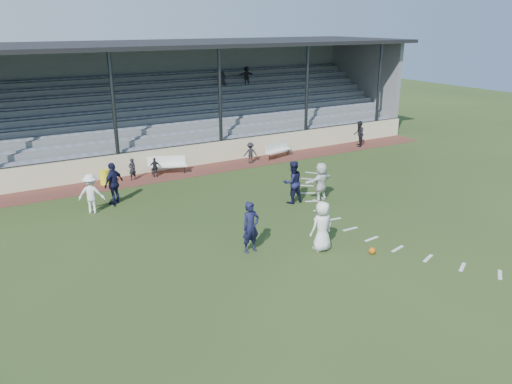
% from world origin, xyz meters
% --- Properties ---
extents(ground, '(90.00, 90.00, 0.00)m').
position_xyz_m(ground, '(0.00, 0.00, 0.00)').
color(ground, '#283B18').
rests_on(ground, ground).
extents(cinder_track, '(34.00, 2.00, 0.02)m').
position_xyz_m(cinder_track, '(0.00, 10.50, 0.01)').
color(cinder_track, '#522821').
rests_on(cinder_track, ground).
extents(retaining_wall, '(34.00, 0.18, 1.20)m').
position_xyz_m(retaining_wall, '(0.00, 11.55, 0.60)').
color(retaining_wall, beige).
rests_on(retaining_wall, ground).
extents(bench_left, '(2.01, 1.15, 0.95)m').
position_xyz_m(bench_left, '(-0.66, 10.79, 0.58)').
color(bench_left, white).
rests_on(bench_left, cinder_track).
extents(bench_right, '(2.03, 1.01, 0.95)m').
position_xyz_m(bench_right, '(6.25, 10.60, 0.58)').
color(bench_right, white).
rests_on(bench_right, cinder_track).
extents(trash_bin, '(0.46, 0.46, 0.73)m').
position_xyz_m(trash_bin, '(-4.05, 10.58, 0.39)').
color(trash_bin, yellow).
rests_on(trash_bin, cinder_track).
extents(football, '(0.25, 0.25, 0.25)m').
position_xyz_m(football, '(2.05, -2.10, 0.12)').
color(football, '#C85A0B').
rests_on(football, ground).
extents(player_white_lead, '(0.91, 0.61, 1.83)m').
position_xyz_m(player_white_lead, '(0.71, -0.92, 0.92)').
color(player_white_lead, white).
rests_on(player_white_lead, ground).
extents(player_navy_lead, '(0.71, 0.50, 1.86)m').
position_xyz_m(player_navy_lead, '(-1.53, 0.25, 0.93)').
color(player_navy_lead, '#131436').
rests_on(player_navy_lead, ground).
extents(player_navy_mid, '(0.95, 0.75, 1.93)m').
position_xyz_m(player_navy_mid, '(2.59, 3.69, 0.97)').
color(player_navy_mid, '#131436').
rests_on(player_navy_mid, ground).
extents(player_white_wing, '(1.27, 1.06, 1.71)m').
position_xyz_m(player_white_wing, '(-5.48, 6.96, 0.86)').
color(player_white_wing, white).
rests_on(player_white_wing, ground).
extents(player_navy_wing, '(1.19, 1.01, 1.91)m').
position_xyz_m(player_navy_wing, '(-4.35, 7.57, 0.95)').
color(player_navy_wing, '#131436').
rests_on(player_navy_wing, ground).
extents(player_white_back, '(1.73, 0.87, 1.78)m').
position_xyz_m(player_white_back, '(3.86, 3.30, 0.89)').
color(player_white_back, white).
rests_on(player_white_back, ground).
extents(official, '(1.00, 1.02, 1.66)m').
position_xyz_m(official, '(12.27, 10.30, 0.85)').
color(official, black).
rests_on(official, cinder_track).
extents(sub_left_near, '(0.48, 0.38, 1.15)m').
position_xyz_m(sub_left_near, '(-2.63, 10.58, 0.59)').
color(sub_left_near, black).
rests_on(sub_left_near, cinder_track).
extents(sub_left_far, '(0.65, 0.41, 1.02)m').
position_xyz_m(sub_left_far, '(-1.43, 10.53, 0.53)').
color(sub_left_far, black).
rests_on(sub_left_far, cinder_track).
extents(sub_right, '(0.86, 0.63, 1.20)m').
position_xyz_m(sub_right, '(4.21, 10.35, 0.62)').
color(sub_right, black).
rests_on(sub_right, cinder_track).
extents(grandstand, '(34.60, 9.00, 6.61)m').
position_xyz_m(grandstand, '(0.01, 16.26, 2.20)').
color(grandstand, slate).
rests_on(grandstand, ground).
extents(penalty_arc, '(3.89, 14.63, 0.01)m').
position_xyz_m(penalty_arc, '(4.12, 0.00, 0.01)').
color(penalty_arc, silver).
rests_on(penalty_arc, ground).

